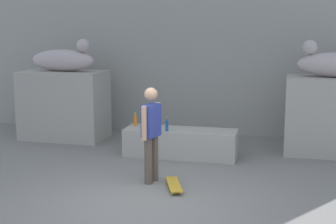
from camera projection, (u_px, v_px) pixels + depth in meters
name	position (u px, v px, depth m)	size (l,w,h in m)	color
ground_plane	(143.00, 202.00, 7.35)	(40.00, 40.00, 0.00)	slate
facade_wall	(202.00, 17.00, 11.95)	(11.50, 0.60, 5.86)	gray
pedestal_left	(64.00, 105.00, 11.51)	(1.98, 1.16, 1.64)	#A39E93
pedestal_right	(333.00, 116.00, 10.08)	(1.98, 1.16, 1.64)	#A39E93
statue_reclining_left	(64.00, 59.00, 11.31)	(1.63, 0.64, 0.78)	#B4A6A6
statue_reclining_right	(334.00, 64.00, 9.91)	(1.68, 0.85, 0.78)	#B4A6A6
ledge_block	(180.00, 143.00, 9.93)	(2.34, 0.72, 0.58)	#A39E93
skater	(151.00, 131.00, 8.17)	(0.29, 0.52, 1.67)	brown
skateboard	(174.00, 185.00, 7.99)	(0.46, 0.82, 0.08)	gold
bottle_blue	(167.00, 125.00, 9.68)	(0.06, 0.06, 0.29)	#194C99
bottle_orange	(135.00, 120.00, 10.22)	(0.07, 0.07, 0.29)	orange
bottle_clear	(148.00, 124.00, 9.89)	(0.07, 0.07, 0.26)	silver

